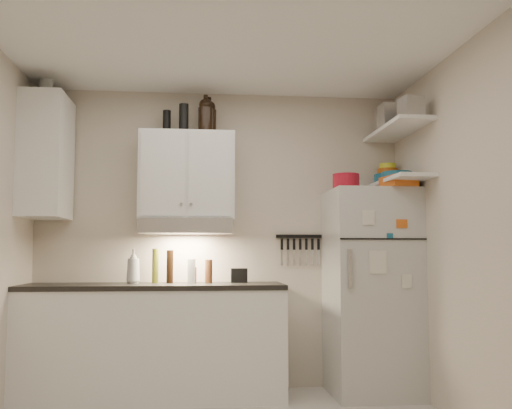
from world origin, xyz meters
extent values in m
cube|color=white|center=(0.00, 0.00, 2.61)|extent=(3.20, 3.00, 0.02)
cube|color=beige|center=(0.00, 1.51, 1.30)|extent=(3.20, 0.02, 2.60)
cube|color=beige|center=(1.61, 0.00, 1.30)|extent=(0.02, 3.00, 2.60)
cube|color=white|center=(-0.55, 1.20, 0.44)|extent=(2.10, 0.60, 0.88)
cube|color=black|center=(-0.55, 1.20, 0.90)|extent=(2.10, 0.62, 0.04)
cube|color=white|center=(-0.30, 1.33, 1.83)|extent=(0.80, 0.33, 0.75)
cube|color=white|center=(-1.44, 1.20, 1.95)|extent=(0.33, 0.55, 1.00)
cube|color=silver|center=(-0.30, 1.27, 1.39)|extent=(0.76, 0.46, 0.12)
cube|color=silver|center=(1.25, 1.16, 0.85)|extent=(0.70, 0.68, 1.70)
cube|color=white|center=(1.45, 1.02, 2.20)|extent=(0.30, 0.95, 0.03)
cube|color=white|center=(1.45, 1.02, 1.76)|extent=(0.30, 0.95, 0.03)
cube|color=black|center=(0.70, 1.49, 1.32)|extent=(0.42, 0.02, 0.03)
cylinder|color=maroon|center=(1.03, 1.10, 1.77)|extent=(0.26, 0.26, 0.13)
cube|color=orange|center=(1.42, 0.91, 1.75)|extent=(0.26, 0.30, 0.09)
cylinder|color=silver|center=(1.37, 1.11, 1.75)|extent=(0.08, 0.08, 0.10)
cylinder|color=silver|center=(1.50, 1.30, 2.32)|extent=(0.34, 0.34, 0.22)
cube|color=#AAAAAD|center=(1.38, 0.95, 2.30)|extent=(0.19, 0.17, 0.18)
cube|color=#AAAAAD|center=(1.42, 0.63, 2.29)|extent=(0.18, 0.18, 0.15)
cylinder|color=#155678|center=(1.47, 1.34, 1.82)|extent=(0.23, 0.23, 0.09)
cylinder|color=#BA5511|center=(1.49, 1.39, 1.90)|extent=(0.19, 0.19, 0.06)
cylinder|color=#CCD725|center=(1.49, 1.39, 1.95)|extent=(0.15, 0.15, 0.05)
cylinder|color=#155678|center=(1.43, 1.00, 1.81)|extent=(0.33, 0.33, 0.06)
cylinder|color=black|center=(-0.33, 1.26, 2.32)|extent=(0.11, 0.11, 0.23)
cylinder|color=black|center=(-0.48, 1.35, 2.30)|extent=(0.08, 0.08, 0.20)
cylinder|color=silver|center=(-1.47, 1.23, 2.53)|extent=(0.12, 0.12, 0.15)
imported|color=white|center=(-0.73, 1.23, 1.08)|extent=(0.13, 0.14, 0.32)
cylinder|color=brown|center=(-0.11, 1.25, 1.02)|extent=(0.08, 0.08, 0.20)
cylinder|color=#5F6519|center=(-0.55, 1.30, 1.06)|extent=(0.07, 0.07, 0.29)
cylinder|color=black|center=(-0.43, 1.28, 1.06)|extent=(0.06, 0.06, 0.27)
cylinder|color=silver|center=(-0.25, 1.24, 1.02)|extent=(0.09, 0.09, 0.20)
cylinder|color=maroon|center=(-0.24, 1.32, 0.99)|extent=(0.09, 0.09, 0.13)
cube|color=black|center=(0.15, 1.34, 0.98)|extent=(0.15, 0.11, 0.12)
camera|label=1|loc=(-0.21, -3.53, 1.16)|focal=40.00mm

